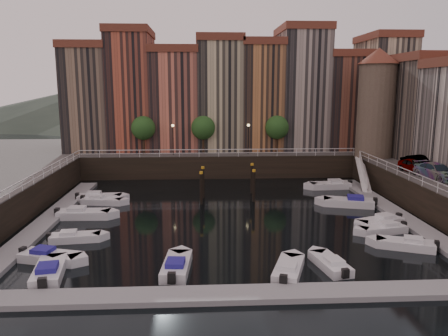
{
  "coord_description": "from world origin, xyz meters",
  "views": [
    {
      "loc": [
        -2.3,
        -40.44,
        12.06
      ],
      "look_at": [
        0.05,
        4.0,
        3.72
      ],
      "focal_mm": 35.0,
      "sensor_mm": 36.0,
      "label": 1
    }
  ],
  "objects": [
    {
      "name": "boat_near_0",
      "position": [
        -12.14,
        -13.56,
        0.37
      ],
      "size": [
        2.43,
        4.89,
        1.1
      ],
      "rotation": [
        0.0,
        0.0,
        1.73
      ],
      "color": "silver",
      "rests_on": "ground"
    },
    {
      "name": "boat_left_1",
      "position": [
        -12.41,
        -6.96,
        0.32
      ],
      "size": [
        4.16,
        1.92,
        0.94
      ],
      "rotation": [
        0.0,
        0.0,
        0.12
      ],
      "color": "silver",
      "rests_on": "ground"
    },
    {
      "name": "mooring_pilings",
      "position": [
        0.56,
        5.57,
        1.65
      ],
      "size": [
        6.15,
        4.91,
        3.78
      ],
      "color": "black",
      "rests_on": "ground"
    },
    {
      "name": "boat_right_0",
      "position": [
        13.14,
        -9.92,
        0.34
      ],
      "size": [
        4.47,
        3.02,
        1.01
      ],
      "rotation": [
        0.0,
        0.0,
        2.76
      ],
      "color": "silver",
      "rests_on": "ground"
    },
    {
      "name": "railings",
      "position": [
        0.0,
        4.88,
        3.79
      ],
      "size": [
        36.08,
        34.04,
        0.52
      ],
      "color": "white",
      "rests_on": "ground"
    },
    {
      "name": "dock_left",
      "position": [
        -16.2,
        -1.0,
        0.17
      ],
      "size": [
        2.0,
        28.0,
        0.35
      ],
      "primitive_type": "cube",
      "color": "gray",
      "rests_on": "ground"
    },
    {
      "name": "dock_near",
      "position": [
        0.0,
        -17.0,
        0.17
      ],
      "size": [
        30.0,
        2.0,
        0.35
      ],
      "primitive_type": "cube",
      "color": "gray",
      "rests_on": "ground"
    },
    {
      "name": "corner_tower",
      "position": [
        20.0,
        14.5,
        10.19
      ],
      "size": [
        5.2,
        5.2,
        13.8
      ],
      "color": "#6B5B4C",
      "rests_on": "quay_right"
    },
    {
      "name": "gangway",
      "position": [
        17.1,
        10.0,
        1.92
      ],
      "size": [
        2.78,
        8.32,
        3.73
      ],
      "color": "white",
      "rests_on": "ground"
    },
    {
      "name": "promenade_trees",
      "position": [
        -1.33,
        18.2,
        6.58
      ],
      "size": [
        21.2,
        3.2,
        5.2
      ],
      "color": "black",
      "rests_on": "quay_far"
    },
    {
      "name": "boat_left_0",
      "position": [
        -12.99,
        -11.02,
        0.35
      ],
      "size": [
        4.62,
        2.76,
        1.03
      ],
      "rotation": [
        0.0,
        0.0,
        -0.29
      ],
      "color": "silver",
      "rests_on": "ground"
    },
    {
      "name": "ground",
      "position": [
        0.0,
        0.0,
        0.0
      ],
      "size": [
        200.0,
        200.0,
        0.0
      ],
      "primitive_type": "plane",
      "color": "black",
      "rests_on": "ground"
    },
    {
      "name": "street_lamps",
      "position": [
        -1.0,
        17.2,
        5.9
      ],
      "size": [
        10.36,
        0.36,
        4.18
      ],
      "color": "black",
      "rests_on": "quay_far"
    },
    {
      "name": "car_b",
      "position": [
        21.61,
        4.92,
        3.79
      ],
      "size": [
        3.19,
        5.07,
        1.58
      ],
      "primitive_type": "imported",
      "rotation": [
        0.0,
        0.0,
        0.34
      ],
      "color": "gray",
      "rests_on": "quay_right"
    },
    {
      "name": "boat_right_3",
      "position": [
        12.85,
        2.0,
        0.41
      ],
      "size": [
        5.39,
        3.16,
        1.21
      ],
      "rotation": [
        0.0,
        0.0,
        2.87
      ],
      "color": "silver",
      "rests_on": "ground"
    },
    {
      "name": "boat_right_2",
      "position": [
        13.47,
        -4.33,
        0.35
      ],
      "size": [
        4.57,
        3.05,
        1.03
      ],
      "rotation": [
        0.0,
        0.0,
        3.51
      ],
      "color": "silver",
      "rests_on": "ground"
    },
    {
      "name": "boat_near_3",
      "position": [
        6.33,
        -13.23,
        0.32
      ],
      "size": [
        2.21,
        4.22,
        0.95
      ],
      "rotation": [
        0.0,
        0.0,
        1.76
      ],
      "color": "silver",
      "rests_on": "ground"
    },
    {
      "name": "mountains",
      "position": [
        1.72,
        110.0,
        7.92
      ],
      "size": [
        145.0,
        100.0,
        18.0
      ],
      "color": "#2D382D",
      "rests_on": "ground"
    },
    {
      "name": "quay_far",
      "position": [
        0.0,
        26.0,
        1.5
      ],
      "size": [
        80.0,
        20.0,
        3.0
      ],
      "primitive_type": "cube",
      "color": "black",
      "rests_on": "ground"
    },
    {
      "name": "boat_near_2",
      "position": [
        3.3,
        -14.02,
        0.34
      ],
      "size": [
        2.92,
        4.51,
        1.02
      ],
      "rotation": [
        0.0,
        0.0,
        1.23
      ],
      "color": "silver",
      "rests_on": "ground"
    },
    {
      "name": "boat_near_1",
      "position": [
        -4.01,
        -13.19,
        0.36
      ],
      "size": [
        2.01,
        4.68,
        1.06
      ],
      "rotation": [
        0.0,
        0.0,
        1.49
      ],
      "color": "silver",
      "rests_on": "ground"
    },
    {
      "name": "far_terrace",
      "position": [
        3.31,
        23.5,
        10.95
      ],
      "size": [
        48.7,
        10.3,
        17.5
      ],
      "color": "#7F6751",
      "rests_on": "quay_far"
    },
    {
      "name": "car_a",
      "position": [
        20.17,
        3.76,
        3.71
      ],
      "size": [
        2.15,
        4.33,
        1.42
      ],
      "primitive_type": "imported",
      "rotation": [
        0.0,
        0.0,
        0.12
      ],
      "color": "gray",
      "rests_on": "quay_right"
    },
    {
      "name": "boat_left_3",
      "position": [
        -12.72,
        4.22,
        0.34
      ],
      "size": [
        4.52,
        2.28,
        1.01
      ],
      "rotation": [
        0.0,
        0.0,
        -0.17
      ],
      "color": "silver",
      "rests_on": "ground"
    },
    {
      "name": "boat_left_2",
      "position": [
        -13.37,
        -0.73,
        0.39
      ],
      "size": [
        5.07,
        1.94,
        1.16
      ],
      "rotation": [
        0.0,
        0.0,
        -0.02
      ],
      "color": "silver",
      "rests_on": "ground"
    },
    {
      "name": "boat_right_4",
      "position": [
        13.26,
        9.89,
        0.39
      ],
      "size": [
        5.09,
        2.07,
        1.16
      ],
      "rotation": [
        0.0,
        0.0,
        3.19
      ],
      "color": "silver",
      "rests_on": "ground"
    },
    {
      "name": "car_c",
      "position": [
        20.83,
        0.47,
        3.76
      ],
      "size": [
        3.14,
        5.56,
        1.52
      ],
      "primitive_type": "imported",
      "rotation": [
        0.0,
        0.0,
        0.2
      ],
      "color": "gray",
      "rests_on": "quay_right"
    },
    {
      "name": "dock_right",
      "position": [
        16.2,
        -1.0,
        0.17
      ],
      "size": [
        2.0,
        28.0,
        0.35
      ],
      "primitive_type": "cube",
      "color": "gray",
      "rests_on": "ground"
    },
    {
      "name": "boat_left_4",
      "position": [
        -13.29,
        5.42,
        0.37
      ],
      "size": [
        4.83,
        1.9,
        1.1
      ],
      "rotation": [
        0.0,
        0.0,
        0.03
      ],
      "color": "silver",
      "rests_on": "ground"
    },
    {
      "name": "boat_right_1",
      "position": [
        12.9,
        -6.23,
        0.33
      ],
      "size": [
        4.32,
        2.29,
        0.97
      ],
      "rotation": [
        0.0,
        0.0,
        3.34
      ],
      "color": "silver",
      "rests_on": "ground"
    }
  ]
}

